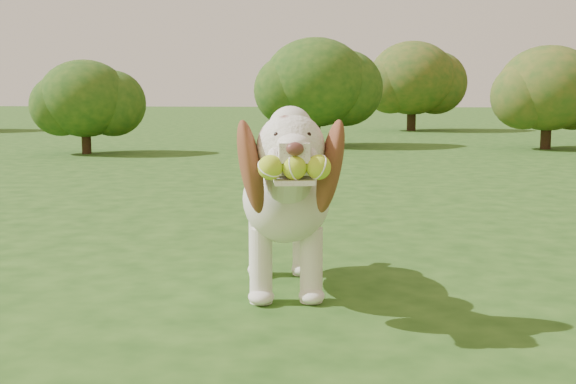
# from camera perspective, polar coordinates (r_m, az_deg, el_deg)

# --- Properties ---
(ground) EXTENTS (80.00, 80.00, 0.00)m
(ground) POSITION_cam_1_polar(r_m,az_deg,el_deg) (3.60, 8.16, -6.15)
(ground) COLOR #1E4213
(ground) RESTS_ON ground
(dog) EXTENTS (0.57, 1.26, 0.82)m
(dog) POSITION_cam_1_polar(r_m,az_deg,el_deg) (3.07, -0.29, -0.19)
(dog) COLOR silver
(dog) RESTS_ON ground
(shrub_a) EXTENTS (1.28, 1.28, 1.33)m
(shrub_a) POSITION_cam_1_polar(r_m,az_deg,el_deg) (10.65, -15.76, 7.12)
(shrub_a) COLOR #382314
(shrub_a) RESTS_ON ground
(shrub_c) EXTENTS (1.52, 1.52, 1.58)m
(shrub_c) POSITION_cam_1_polar(r_m,az_deg,el_deg) (11.79, 19.86, 7.72)
(shrub_c) COLOR #382314
(shrub_c) RESTS_ON ground
(shrub_b) EXTENTS (1.68, 1.68, 1.74)m
(shrub_b) POSITION_cam_1_polar(r_m,az_deg,el_deg) (11.70, 2.17, 8.64)
(shrub_b) COLOR #382314
(shrub_b) RESTS_ON ground
(shrub_i) EXTENTS (1.95, 1.95, 2.02)m
(shrub_i) POSITION_cam_1_polar(r_m,az_deg,el_deg) (16.75, 9.79, 8.86)
(shrub_i) COLOR #382314
(shrub_i) RESTS_ON ground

